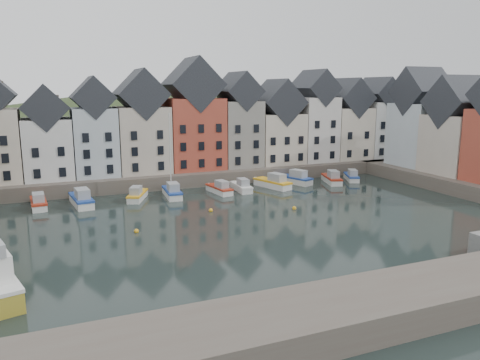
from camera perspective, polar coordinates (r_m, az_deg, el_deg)
ground at (r=52.05m, az=3.51°, el=-5.53°), size 260.00×260.00×0.00m
far_quay at (r=79.14m, az=-6.06°, el=0.97°), size 90.00×16.00×2.00m
near_wall at (r=29.26m, az=4.93°, el=-17.36°), size 50.00×6.00×2.00m
hillside at (r=108.23m, az=-9.82°, el=-6.68°), size 153.60×70.40×64.00m
far_terrace at (r=77.21m, az=-3.45°, el=6.66°), size 72.37×8.16×17.78m
right_terrace at (r=78.69m, az=25.18°, el=5.73°), size 8.30×24.25×16.36m
mooring_buoys at (r=55.22m, az=-2.67°, el=-4.38°), size 20.50×5.50×0.50m
boat_a at (r=64.40m, az=-23.35°, el=-2.56°), size 2.16×5.94×2.24m
boat_b at (r=63.62m, az=-18.75°, el=-2.29°), size 2.83×6.98×2.61m
boat_c at (r=64.88m, az=-12.42°, el=-1.82°), size 3.83×5.85×2.16m
boat_d at (r=65.61m, az=-8.26°, el=-1.42°), size 2.37×6.30×11.80m
boat_e at (r=67.39m, az=-2.48°, el=-1.09°), size 2.47×5.75×2.14m
boat_f at (r=68.81m, az=0.19°, el=-0.82°), size 2.02×5.66×2.14m
boat_g at (r=71.17m, az=4.08°, el=-0.35°), size 3.90×6.92×2.54m
boat_h at (r=74.69m, az=6.66°, el=0.15°), size 4.21×6.80×2.50m
boat_i at (r=75.89m, az=11.15°, el=0.15°), size 3.62×6.37×2.34m
boat_j at (r=78.81m, az=13.45°, el=0.40°), size 3.81×5.63×2.08m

